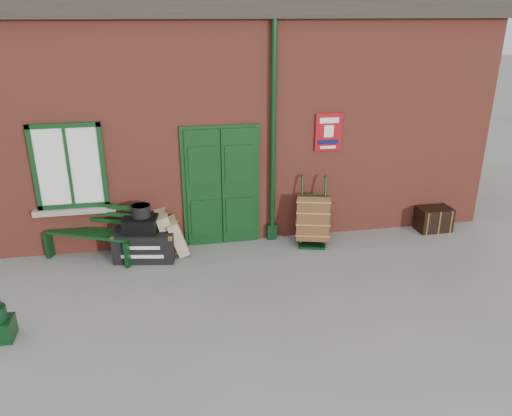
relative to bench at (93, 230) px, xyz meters
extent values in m
plane|color=gray|center=(2.62, -1.32, -0.50)|extent=(80.00, 80.00, 0.00)
cube|color=brown|center=(2.62, 2.18, 1.50)|extent=(10.00, 4.00, 4.00)
cube|color=#38302B|center=(2.62, 2.18, 3.65)|extent=(10.30, 4.30, 0.30)
cube|color=#0E3314|center=(2.32, 0.14, 0.60)|extent=(1.42, 0.12, 2.32)
cube|color=white|center=(-0.28, 0.13, 1.15)|extent=(1.20, 0.08, 1.50)
cylinder|color=black|center=(3.27, 0.10, 1.50)|extent=(0.10, 0.10, 4.00)
cube|color=#A70B17|center=(4.32, 0.15, 1.55)|extent=(0.50, 0.03, 0.70)
cube|color=black|center=(-0.98, -2.32, -0.35)|extent=(0.34, 0.34, 0.30)
cube|color=#0E3314|center=(-0.03, -0.07, -0.02)|extent=(1.64, 1.04, 0.04)
cube|color=#0E3314|center=(0.06, 0.14, 0.28)|extent=(1.48, 0.69, 0.43)
cube|color=black|center=(-0.73, 0.24, -0.26)|extent=(0.25, 0.46, 0.48)
cube|color=black|center=(0.67, -0.38, -0.26)|extent=(0.25, 0.46, 0.48)
cube|color=black|center=(0.89, -0.25, -0.24)|extent=(1.14, 0.75, 0.53)
cube|color=black|center=(0.84, -0.25, 0.16)|extent=(0.64, 0.52, 0.26)
cylinder|color=black|center=(0.87, -0.22, 0.39)|extent=(0.37, 0.37, 0.21)
cube|color=tan|center=(1.28, -0.07, -0.11)|extent=(0.42, 0.57, 0.78)
cube|color=tan|center=(1.46, -0.17, -0.16)|extent=(0.42, 0.51, 0.68)
cube|color=black|center=(3.95, -0.33, -0.47)|extent=(0.56, 0.47, 0.05)
cylinder|color=black|center=(3.79, -0.10, 0.14)|extent=(0.13, 0.34, 1.24)
cylinder|color=black|center=(4.21, -0.22, 0.14)|extent=(0.13, 0.34, 1.24)
cylinder|color=black|center=(3.73, -0.07, -0.38)|extent=(0.11, 0.24, 0.23)
cylinder|color=black|center=(4.28, -0.22, -0.38)|extent=(0.11, 0.24, 0.23)
cube|color=brown|center=(3.99, -0.18, 0.01)|extent=(0.76, 0.79, 0.92)
cube|color=black|center=(6.55, -0.07, -0.26)|extent=(0.67, 0.45, 0.47)
camera|label=1|loc=(1.35, -8.46, 3.62)|focal=35.00mm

